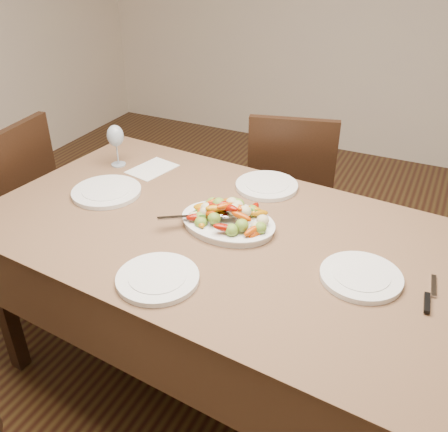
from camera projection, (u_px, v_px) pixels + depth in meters
dining_table at (224, 309)px, 2.02m from camera, size 1.93×1.20×0.76m
chair_far at (291, 191)px, 2.69m from camera, size 0.51×0.51×0.95m
chair_left at (2, 212)px, 2.50m from camera, size 0.46×0.46×0.95m
serving_platter at (228, 224)px, 1.84m from camera, size 0.37×0.29×0.02m
roasted_vegetables at (228, 211)px, 1.81m from camera, size 0.30×0.22×0.09m
serving_spoon at (207, 215)px, 1.82m from camera, size 0.24×0.24×0.03m
plate_left at (107, 192)px, 2.06m from camera, size 0.28×0.28×0.02m
plate_right at (361, 277)px, 1.57m from camera, size 0.26×0.26×0.02m
plate_far at (267, 186)px, 2.11m from camera, size 0.26×0.26×0.02m
plate_near at (158, 279)px, 1.56m from camera, size 0.26×0.26×0.02m
wine_glass at (116, 144)px, 2.25m from camera, size 0.08×0.08×0.20m
menu_card at (152, 169)px, 2.27m from camera, size 0.19×0.24×0.00m
table_knife at (430, 296)px, 1.50m from camera, size 0.04×0.20×0.01m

